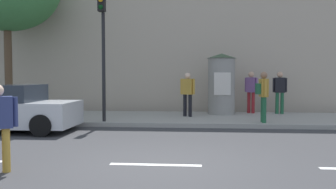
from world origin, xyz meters
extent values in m
plane|color=#38383A|center=(0.00, 0.00, 0.00)|extent=(80.00, 80.00, 0.00)
cube|color=#9E9B93|center=(0.00, 7.00, 0.07)|extent=(36.00, 4.00, 0.15)
cube|color=silver|center=(0.00, 0.00, 0.00)|extent=(1.80, 0.16, 0.01)
cube|color=#B7A893|center=(0.00, 12.00, 5.26)|extent=(36.00, 5.00, 10.52)
cylinder|color=black|center=(-2.44, 5.35, 2.03)|extent=(0.12, 0.12, 3.75)
cube|color=black|center=(-2.44, 5.17, 4.28)|extent=(0.24, 0.24, 0.75)
sphere|color=#F2A519|center=(-2.44, 5.04, 4.27)|extent=(0.16, 0.16, 0.16)
sphere|color=#07330F|center=(-2.44, 5.04, 4.03)|extent=(0.16, 0.16, 0.16)
cylinder|color=gray|center=(1.77, 8.07, 1.30)|extent=(1.10, 1.10, 2.30)
cone|color=#334C33|center=(1.77, 8.07, 2.55)|extent=(1.21, 1.21, 0.20)
cube|color=silver|center=(1.77, 7.51, 1.42)|extent=(0.66, 0.02, 0.90)
cylinder|color=brown|center=(-7.00, 7.38, 1.86)|extent=(0.31, 0.31, 3.43)
cylinder|color=#B78C33|center=(-2.62, -0.74, 0.40)|extent=(0.14, 0.14, 0.80)
cylinder|color=navy|center=(-2.47, -0.66, 1.09)|extent=(0.09, 0.09, 0.54)
cylinder|color=#1E5938|center=(3.04, 5.39, 0.58)|extent=(0.14, 0.14, 0.87)
cylinder|color=#1E5938|center=(3.02, 5.58, 0.58)|extent=(0.14, 0.14, 0.87)
cube|color=#B78C33|center=(3.03, 5.49, 1.33)|extent=(0.27, 0.41, 0.62)
cylinder|color=#B78C33|center=(3.05, 5.24, 1.33)|extent=(0.09, 0.09, 0.59)
cylinder|color=#B78C33|center=(3.01, 5.73, 1.33)|extent=(0.09, 0.09, 0.59)
sphere|color=#8C664C|center=(3.03, 5.49, 1.75)|extent=(0.24, 0.24, 0.24)
cube|color=#1E5938|center=(2.85, 5.47, 1.30)|extent=(0.18, 0.29, 0.36)
cylinder|color=black|center=(0.51, 7.02, 0.58)|extent=(0.14, 0.14, 0.86)
cylinder|color=black|center=(0.31, 7.15, 0.58)|extent=(0.14, 0.14, 0.86)
cube|color=#B78C33|center=(0.41, 7.09, 1.32)|extent=(0.53, 0.45, 0.61)
cylinder|color=#B78C33|center=(0.65, 6.94, 1.32)|extent=(0.09, 0.09, 0.58)
cylinder|color=#B78C33|center=(0.16, 7.23, 1.32)|extent=(0.09, 0.09, 0.58)
sphere|color=beige|center=(0.41, 7.09, 1.74)|extent=(0.23, 0.23, 0.23)
cylinder|color=#1E5938|center=(4.10, 8.38, 0.59)|extent=(0.14, 0.14, 0.88)
cylinder|color=#1E5938|center=(4.30, 8.36, 0.59)|extent=(0.14, 0.14, 0.88)
cube|color=black|center=(4.20, 8.37, 1.35)|extent=(0.42, 0.27, 0.63)
cylinder|color=black|center=(3.95, 8.39, 1.35)|extent=(0.09, 0.09, 0.59)
cylinder|color=black|center=(4.44, 8.35, 1.35)|extent=(0.09, 0.09, 0.59)
sphere|color=tan|center=(4.20, 8.37, 1.78)|extent=(0.24, 0.24, 0.24)
cube|color=navy|center=(4.21, 8.55, 1.32)|extent=(0.29, 0.18, 0.36)
cylinder|color=maroon|center=(3.13, 8.51, 0.59)|extent=(0.14, 0.14, 0.89)
cylinder|color=maroon|center=(2.97, 8.61, 0.59)|extent=(0.14, 0.14, 0.89)
cube|color=#724C84|center=(3.05, 8.56, 1.35)|extent=(0.45, 0.40, 0.63)
cylinder|color=#724C84|center=(3.25, 8.44, 1.35)|extent=(0.09, 0.09, 0.60)
cylinder|color=#724C84|center=(2.85, 8.69, 1.35)|extent=(0.09, 0.09, 0.60)
sphere|color=tan|center=(3.05, 8.56, 1.78)|extent=(0.24, 0.24, 0.24)
cube|color=silver|center=(-5.13, 3.83, 0.56)|extent=(4.30, 1.89, 0.76)
cube|color=#262D38|center=(-5.35, 3.83, 1.20)|extent=(2.41, 1.70, 0.52)
cylinder|color=black|center=(-3.63, 2.95, 0.32)|extent=(0.64, 0.22, 0.64)
cylinder|color=black|center=(-3.63, 4.73, 0.32)|extent=(0.64, 0.22, 0.64)
camera|label=1|loc=(0.83, -6.89, 1.74)|focal=38.51mm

